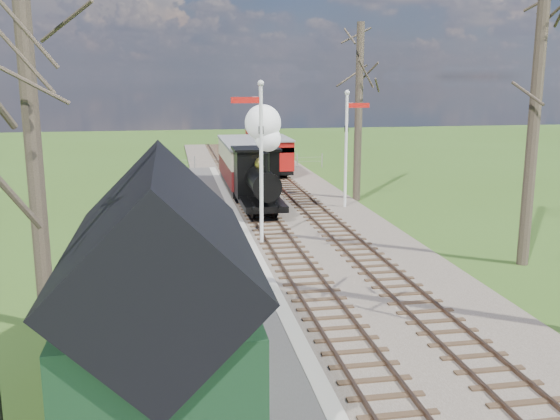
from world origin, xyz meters
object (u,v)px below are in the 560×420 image
(semaphore_near, at_px, (259,151))
(station_shed, at_px, (162,306))
(semaphore_far, at_px, (348,140))
(locomotive, at_px, (260,167))
(person, at_px, (259,397))
(red_carriage_a, at_px, (274,154))
(sign_board, at_px, (239,358))
(bench, at_px, (238,339))
(red_carriage_b, at_px, (262,145))
(coach, at_px, (244,163))

(semaphore_near, bearing_deg, station_shed, -106.38)
(semaphore_far, bearing_deg, semaphore_near, -130.60)
(locomotive, xyz_separation_m, person, (-2.68, -18.30, -1.33))
(red_carriage_a, bearing_deg, semaphore_near, -101.32)
(semaphore_near, distance_m, sign_board, 11.66)
(bench, bearing_deg, semaphore_near, 78.97)
(sign_board, bearing_deg, locomotive, 80.20)
(locomotive, xyz_separation_m, red_carriage_b, (2.61, 17.20, -0.88))
(station_shed, height_order, bench, station_shed)
(station_shed, relative_size, person, 4.23)
(semaphore_near, distance_m, bench, 10.56)
(person, bearing_deg, semaphore_near, -2.97)
(station_shed, relative_size, sign_board, 6.29)
(semaphore_near, relative_size, bench, 3.79)
(coach, relative_size, bench, 4.86)
(semaphore_far, bearing_deg, sign_board, -112.81)
(sign_board, bearing_deg, coach, 82.80)
(semaphore_far, bearing_deg, coach, 130.04)
(sign_board, bearing_deg, person, -86.58)
(station_shed, xyz_separation_m, semaphore_far, (8.67, 18.00, 1.08))
(locomotive, relative_size, red_carriage_a, 1.06)
(red_carriage_a, relative_size, sign_board, 4.70)
(semaphore_near, height_order, red_carriage_a, semaphore_near)
(bench, bearing_deg, red_carriage_b, 80.66)
(red_carriage_b, bearing_deg, locomotive, -98.63)
(semaphore_far, bearing_deg, bench, -113.95)
(person, bearing_deg, semaphore_far, -14.89)
(semaphore_far, bearing_deg, red_carriage_b, 96.20)
(station_shed, relative_size, coach, 0.79)
(red_carriage_b, bearing_deg, bench, -99.34)
(station_shed, distance_m, coach, 23.61)
(semaphore_far, xyz_separation_m, bench, (-7.08, -15.94, -2.73))
(red_carriage_b, bearing_deg, station_shed, -101.36)
(semaphore_near, distance_m, red_carriage_b, 22.70)
(red_carriage_a, height_order, person, red_carriage_a)
(coach, distance_m, red_carriage_a, 6.21)
(semaphore_near, xyz_separation_m, locomotive, (0.76, 5.13, -1.34))
(locomotive, height_order, red_carriage_b, locomotive)
(red_carriage_a, xyz_separation_m, bench, (-5.31, -26.78, -0.77))
(red_carriage_a, bearing_deg, locomotive, -102.58)
(sign_board, xyz_separation_m, bench, (0.11, 1.16, -0.08))
(person, bearing_deg, red_carriage_a, -4.66)
(station_shed, distance_m, red_carriage_b, 35.03)
(coach, bearing_deg, red_carriage_a, 65.21)
(semaphore_far, relative_size, person, 3.84)
(locomotive, bearing_deg, semaphore_near, -98.39)
(coach, height_order, sign_board, coach)
(semaphore_near, xyz_separation_m, semaphore_far, (5.14, 6.00, -0.27))
(red_carriage_a, relative_size, person, 3.16)
(coach, distance_m, red_carriage_b, 11.43)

